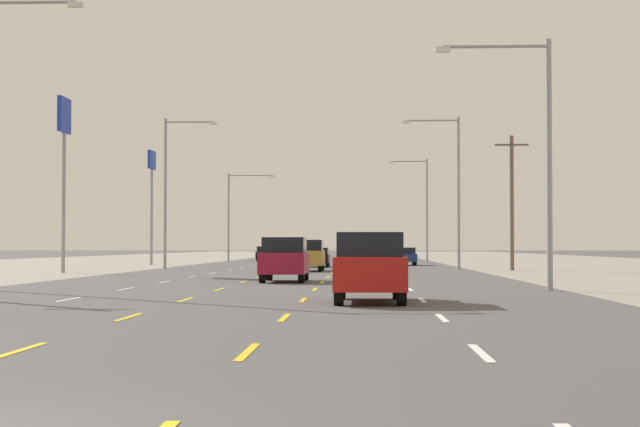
# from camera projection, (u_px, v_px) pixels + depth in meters

# --- Properties ---
(ground_plane) EXTENTS (572.00, 572.00, 0.00)m
(ground_plane) POSITION_uv_depth(u_px,v_px,m) (313.00, 268.00, 74.65)
(ground_plane) COLOR #4C4C4F
(lane_markings) EXTENTS (10.64, 227.60, 0.01)m
(lane_markings) POSITION_uv_depth(u_px,v_px,m) (330.00, 260.00, 113.10)
(lane_markings) COLOR white
(lane_markings) RESTS_ON ground
(suv_inner_right_near) EXTENTS (1.98, 4.90, 1.98)m
(suv_inner_right_near) POSITION_uv_depth(u_px,v_px,m) (370.00, 266.00, 29.55)
(suv_inner_right_near) COLOR red
(suv_inner_right_near) RESTS_ON ground
(suv_center_turn_mid) EXTENTS (1.98, 4.90, 1.98)m
(suv_center_turn_mid) POSITION_uv_depth(u_px,v_px,m) (285.00, 259.00, 46.36)
(suv_center_turn_mid) COLOR maroon
(suv_center_turn_mid) RESTS_ON ground
(suv_center_turn_midfar) EXTENTS (1.98, 4.90, 1.98)m
(suv_center_turn_midfar) POSITION_uv_depth(u_px,v_px,m) (308.00, 255.00, 65.88)
(suv_center_turn_midfar) COLOR #B28C33
(suv_center_turn_midfar) RESTS_ON ground
(sedan_inner_right_far) EXTENTS (1.80, 4.50, 1.46)m
(sedan_inner_right_far) POSITION_uv_depth(u_px,v_px,m) (361.00, 258.00, 71.51)
(sedan_inner_right_far) COLOR red
(sedan_inner_right_far) RESTS_ON ground
(sedan_center_turn_farther) EXTENTS (1.80, 4.50, 1.46)m
(sedan_center_turn_farther) POSITION_uv_depth(u_px,v_px,m) (317.00, 257.00, 78.45)
(sedan_center_turn_farther) COLOR black
(sedan_center_turn_farther) RESTS_ON ground
(sedan_far_right_farthest) EXTENTS (1.80, 4.50, 1.46)m
(sedan_far_right_farthest) POSITION_uv_depth(u_px,v_px,m) (405.00, 256.00, 85.28)
(sedan_far_right_farthest) COLOR navy
(sedan_far_right_farthest) RESTS_ON ground
(hatchback_far_left_distant_a) EXTENTS (1.72, 3.90, 1.54)m
(hatchback_far_left_distant_a) POSITION_uv_depth(u_px,v_px,m) (265.00, 253.00, 110.72)
(hatchback_far_left_distant_a) COLOR black
(hatchback_far_left_distant_a) RESTS_ON ground
(suv_inner_left_distant_b) EXTENTS (1.98, 4.90, 1.98)m
(suv_inner_left_distant_b) POSITION_uv_depth(u_px,v_px,m) (295.00, 251.00, 111.86)
(suv_inner_left_distant_b) COLOR maroon
(suv_inner_left_distant_b) RESTS_ON ground
(pole_sign_left_row_1) EXTENTS (0.24, 2.15, 10.42)m
(pole_sign_left_row_1) POSITION_uv_depth(u_px,v_px,m) (64.00, 139.00, 61.72)
(pole_sign_left_row_1) COLOR gray
(pole_sign_left_row_1) RESTS_ON ground
(pole_sign_left_row_2) EXTENTS (0.24, 2.29, 9.55)m
(pole_sign_left_row_2) POSITION_uv_depth(u_px,v_px,m) (152.00, 178.00, 86.82)
(pole_sign_left_row_2) COLOR gray
(pole_sign_left_row_2) RESTS_ON ground
(streetlight_right_row_0) EXTENTS (4.14, 0.26, 8.98)m
(streetlight_right_row_0) POSITION_uv_depth(u_px,v_px,m) (537.00, 143.00, 36.94)
(streetlight_right_row_0) COLOR gray
(streetlight_right_row_0) RESTS_ON ground
(streetlight_left_row_1) EXTENTS (3.70, 0.26, 10.46)m
(streetlight_left_row_1) POSITION_uv_depth(u_px,v_px,m) (170.00, 183.00, 72.10)
(streetlight_left_row_1) COLOR gray
(streetlight_left_row_1) RESTS_ON ground
(streetlight_right_row_1) EXTENTS (3.98, 0.26, 10.49)m
(streetlight_right_row_1) POSITION_uv_depth(u_px,v_px,m) (453.00, 182.00, 71.32)
(streetlight_right_row_1) COLOR gray
(streetlight_right_row_1) RESTS_ON ground
(streetlight_left_row_2) EXTENTS (4.85, 0.26, 9.07)m
(streetlight_left_row_2) POSITION_uv_depth(u_px,v_px,m) (234.00, 209.00, 106.44)
(streetlight_left_row_2) COLOR gray
(streetlight_left_row_2) RESTS_ON ground
(streetlight_right_row_2) EXTENTS (3.93, 0.26, 10.47)m
(streetlight_right_row_2) POSITION_uv_depth(u_px,v_px,m) (423.00, 203.00, 105.69)
(streetlight_right_row_2) COLOR gray
(streetlight_right_row_2) RESTS_ON ground
(utility_pole_right_row_1) EXTENTS (2.20, 0.26, 8.81)m
(utility_pole_right_row_1) POSITION_uv_depth(u_px,v_px,m) (512.00, 200.00, 67.81)
(utility_pole_right_row_1) COLOR brown
(utility_pole_right_row_1) RESTS_ON ground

